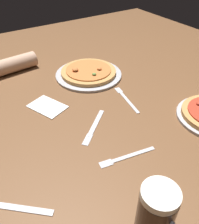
# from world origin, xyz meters

# --- Properties ---
(ground_plane) EXTENTS (2.40, 2.40, 0.03)m
(ground_plane) POSITION_xyz_m (0.00, 0.00, -0.01)
(ground_plane) COLOR brown
(pizza_plate_far) EXTENTS (0.34, 0.34, 0.05)m
(pizza_plate_far) POSITION_xyz_m (0.14, 0.32, 0.02)
(pizza_plate_far) COLOR #B2B2B7
(pizza_plate_far) RESTS_ON ground_plane
(beer_mug_dark) EXTENTS (0.09, 0.15, 0.16)m
(beer_mug_dark) POSITION_xyz_m (-0.14, -0.47, 0.08)
(beer_mug_dark) COLOR black
(beer_mug_dark) RESTS_ON ground_plane
(napkin_folded) EXTENTS (0.16, 0.18, 0.01)m
(napkin_folded) POSITION_xyz_m (-0.15, 0.17, 0.00)
(napkin_folded) COLOR white
(napkin_folded) RESTS_ON ground_plane
(fork_left) EXTENTS (0.20, 0.06, 0.01)m
(fork_left) POSITION_xyz_m (-0.05, -0.24, 0.00)
(fork_left) COLOR silver
(fork_left) RESTS_ON ground_plane
(knife_right) EXTENTS (0.20, 0.18, 0.01)m
(knife_right) POSITION_xyz_m (-0.43, -0.21, 0.00)
(knife_right) COLOR silver
(knife_right) RESTS_ON ground_plane
(fork_spare) EXTENTS (0.06, 0.21, 0.01)m
(fork_spare) POSITION_xyz_m (0.17, 0.04, 0.00)
(fork_spare) COLOR silver
(fork_spare) RESTS_ON ground_plane
(knife_spare) EXTENTS (0.18, 0.15, 0.01)m
(knife_spare) POSITION_xyz_m (-0.06, -0.05, 0.00)
(knife_spare) COLOR silver
(knife_spare) RESTS_ON ground_plane
(diner_arm) EXTENTS (0.29, 0.10, 0.08)m
(diner_arm) POSITION_xyz_m (-0.20, 0.57, 0.04)
(diner_arm) COLOR tan
(diner_arm) RESTS_ON ground_plane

